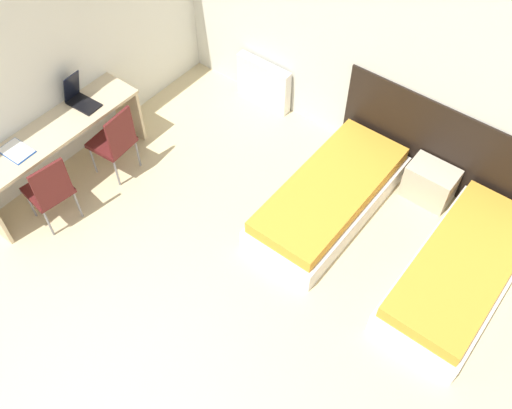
{
  "coord_description": "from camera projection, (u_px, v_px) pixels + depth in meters",
  "views": [
    {
      "loc": [
        2.13,
        -0.49,
        4.86
      ],
      "look_at": [
        0.0,
        2.22,
        0.55
      ],
      "focal_mm": 40.0,
      "sensor_mm": 36.0,
      "label": 1
    }
  ],
  "objects": [
    {
      "name": "wall_back",
      "position": [
        368.0,
        45.0,
        5.8
      ],
      "size": [
        5.83,
        0.05,
        2.7
      ],
      "color": "silver",
      "rests_on": "ground_plane"
    },
    {
      "name": "chair_near_laptop",
      "position": [
        115.0,
        140.0,
        6.14
      ],
      "size": [
        0.45,
        0.45,
        0.91
      ],
      "rotation": [
        0.0,
        0.0,
        0.09
      ],
      "color": "#511919",
      "rests_on": "ground_plane"
    },
    {
      "name": "ground_plane",
      "position": [
        95.0,
        405.0,
        4.86
      ],
      "size": [
        20.0,
        20.0,
        0.0
      ],
      "primitive_type": "plane",
      "color": "beige"
    },
    {
      "name": "open_notebook",
      "position": [
        17.0,
        151.0,
        5.67
      ],
      "size": [
        0.34,
        0.24,
        0.02
      ],
      "rotation": [
        0.0,
        0.0,
        0.04
      ],
      "color": "#1E4793",
      "rests_on": "desk"
    },
    {
      "name": "headboard_panel",
      "position": [
        446.0,
        152.0,
        5.98
      ],
      "size": [
        2.46,
        0.03,
        1.07
      ],
      "color": "black",
      "rests_on": "ground_plane"
    },
    {
      "name": "laptop",
      "position": [
        80.0,
        98.0,
        6.07
      ],
      "size": [
        0.37,
        0.23,
        0.36
      ],
      "rotation": [
        0.0,
        0.0,
        0.06
      ],
      "color": "black",
      "rests_on": "desk"
    },
    {
      "name": "chair_near_notebook",
      "position": [
        50.0,
        189.0,
        5.71
      ],
      "size": [
        0.46,
        0.46,
        0.91
      ],
      "rotation": [
        0.0,
        0.0,
        -0.13
      ],
      "color": "#511919",
      "rests_on": "ground_plane"
    },
    {
      "name": "bed_near_door",
      "position": [
        461.0,
        272.0,
        5.46
      ],
      "size": [
        0.86,
        1.97,
        0.4
      ],
      "color": "silver",
      "rests_on": "ground_plane"
    },
    {
      "name": "bed_near_window",
      "position": [
        329.0,
        197.0,
        6.04
      ],
      "size": [
        0.86,
        1.97,
        0.4
      ],
      "color": "silver",
      "rests_on": "ground_plane"
    },
    {
      "name": "radiator",
      "position": [
        264.0,
        83.0,
        7.04
      ],
      "size": [
        0.75,
        0.12,
        0.6
      ],
      "color": "silver",
      "rests_on": "ground_plane"
    },
    {
      "name": "desk",
      "position": [
        57.0,
        141.0,
        6.0
      ],
      "size": [
        0.51,
        1.97,
        0.76
      ],
      "color": "#C6B28E",
      "rests_on": "ground_plane"
    },
    {
      "name": "wall_left",
      "position": [
        53.0,
        50.0,
        5.74
      ],
      "size": [
        0.05,
        5.04,
        2.7
      ],
      "color": "silver",
      "rests_on": "ground_plane"
    },
    {
      "name": "nightstand",
      "position": [
        430.0,
        183.0,
        6.13
      ],
      "size": [
        0.52,
        0.34,
        0.44
      ],
      "color": "beige",
      "rests_on": "ground_plane"
    }
  ]
}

